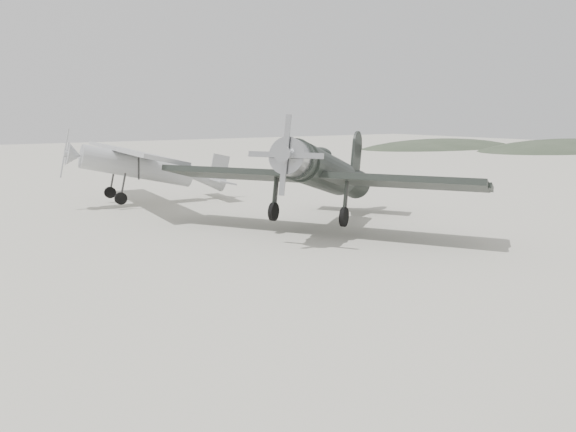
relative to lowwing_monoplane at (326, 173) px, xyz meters
name	(u,v)px	position (x,y,z in m)	size (l,w,h in m)	color
ground	(331,270)	(-3.88, -5.42, -2.22)	(160.00, 160.00, 0.00)	#A09E8E
hill_east_north	(566,149)	(56.12, 22.58, -2.22)	(36.00, 18.00, 6.00)	#323D2C
hill_northeast	(441,147)	(46.12, 34.58, -2.22)	(32.00, 16.00, 5.20)	#323D2C
lowwing_monoplane	(326,173)	(0.00, 0.00, 0.00)	(10.48, 11.99, 4.19)	black
highwing_monoplane	(144,163)	(-4.21, 9.86, -0.08)	(8.52, 12.01, 3.41)	#A4A6AA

